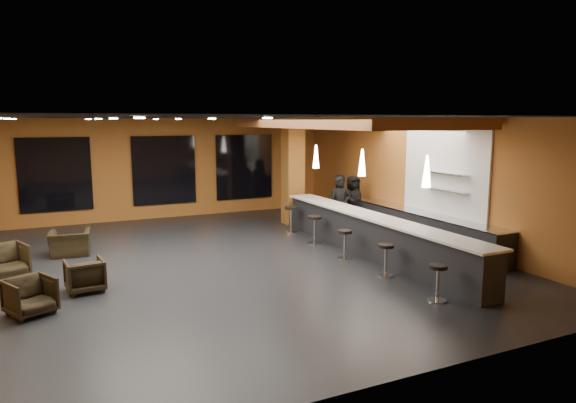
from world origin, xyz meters
name	(u,v)px	position (x,y,z in m)	size (l,w,h in m)	color
floor	(223,264)	(0.00, 0.00, -0.05)	(12.00, 13.00, 0.10)	black
ceiling	(220,115)	(0.00, 0.00, 3.55)	(12.00, 13.00, 0.10)	black
wall_back	(164,169)	(0.00, 6.55, 1.75)	(12.00, 0.10, 3.50)	#9A5922
wall_front	(385,256)	(0.00, -6.55, 1.75)	(12.00, 0.10, 3.50)	#9A5922
wall_right	(422,179)	(6.05, 0.00, 1.75)	(0.10, 13.00, 3.50)	#9A5922
wood_soffit	(344,123)	(4.00, 1.00, 3.36)	(3.60, 8.00, 0.28)	#AE6332
window_left	(55,175)	(-3.50, 6.44, 1.70)	(2.20, 0.06, 2.40)	black
window_center	(164,170)	(0.00, 6.44, 1.70)	(2.20, 0.06, 2.40)	black
window_right	(244,167)	(3.00, 6.44, 1.70)	(2.20, 0.06, 2.40)	black
tile_backsplash	(444,174)	(5.96, -1.00, 2.00)	(0.06, 3.20, 2.40)	white
bar_counter	(371,236)	(3.65, -1.00, 0.50)	(0.60, 8.00, 1.00)	black
bar_top	(372,216)	(3.65, -1.00, 1.02)	(0.78, 8.10, 0.05)	white
prep_counter	(420,228)	(5.65, -0.50, 0.43)	(0.70, 6.00, 0.86)	black
prep_top	(421,212)	(5.65, -0.50, 0.89)	(0.72, 6.00, 0.03)	silver
wall_shelf_lower	(444,190)	(5.82, -1.20, 1.60)	(0.30, 1.50, 0.03)	silver
wall_shelf_upper	(445,173)	(5.82, -1.20, 2.05)	(0.30, 1.50, 0.03)	silver
column	(293,172)	(3.65, 3.60, 1.75)	(0.60, 0.60, 3.50)	brown
pendant_0	(427,171)	(3.65, -3.00, 2.35)	(0.20, 0.20, 0.70)	white
pendant_1	(362,163)	(3.65, -0.50, 2.35)	(0.20, 0.20, 0.70)	white
pendant_2	(316,157)	(3.65, 2.00, 2.35)	(0.20, 0.20, 0.70)	white
staff_a	(340,205)	(4.29, 1.60, 0.87)	(0.64, 0.42, 1.75)	black
staff_b	(341,202)	(4.60, 2.07, 0.87)	(0.84, 0.66, 1.74)	black
staff_c	(353,201)	(5.25, 2.40, 0.83)	(0.81, 0.53, 1.66)	black
armchair_a	(30,296)	(-4.17, -1.79, 0.34)	(0.73, 0.75, 0.68)	black
armchair_b	(85,275)	(-3.20, -0.85, 0.33)	(0.71, 0.74, 0.67)	black
armchair_c	(6,261)	(-4.69, 0.88, 0.37)	(0.80, 0.82, 0.75)	black
armchair_d	(70,243)	(-3.33, 2.32, 0.32)	(0.98, 0.86, 0.64)	black
bar_stool_0	(438,278)	(2.86, -4.36, 0.46)	(0.36, 0.36, 0.72)	silver
bar_stool_1	(386,256)	(2.93, -2.61, 0.46)	(0.37, 0.37, 0.73)	silver
bar_stool_2	(345,240)	(2.87, -0.99, 0.47)	(0.37, 0.37, 0.73)	silver
bar_stool_3	(315,226)	(2.94, 0.74, 0.51)	(0.40, 0.40, 0.79)	silver
bar_stool_4	(291,216)	(2.96, 2.29, 0.53)	(0.42, 0.42, 0.82)	silver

